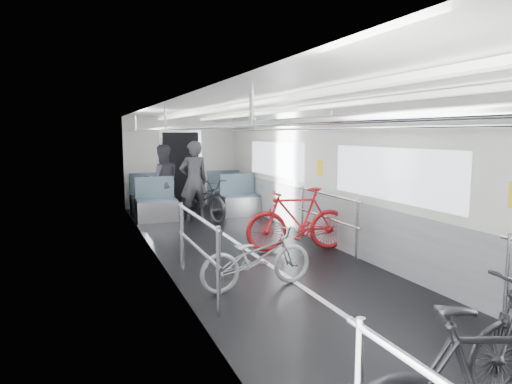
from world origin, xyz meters
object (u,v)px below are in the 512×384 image
Objects in this scene: bike_right_far at (298,219)px; person_seated at (162,181)px; bike_aisle at (203,199)px; person_standing at (194,181)px; bike_left_far at (257,257)px.

bike_right_far is 4.28m from person_seated.
bike_aisle is at bearing -155.52° from bike_right_far.
person_seated is (-0.59, 0.68, -0.05)m from person_standing.
bike_aisle is at bearing 174.93° from person_standing.
bike_left_far is at bearing -30.73° from bike_right_far.
bike_left_far is at bearing 90.02° from person_seated.
person_seated is (-1.56, 3.97, 0.32)m from bike_right_far.
bike_left_far is 5.49m from person_seated.
bike_right_far is at bearing -94.25° from bike_aisle.
bike_aisle is at bearing 137.15° from person_seated.
person_standing is 1.06× the size of person_seated.
bike_right_far is 0.99× the size of person_standing.
bike_right_far is 0.98× the size of bike_aisle.
person_standing is (-0.97, 3.29, 0.37)m from bike_right_far.
bike_right_far is 1.04× the size of person_seated.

